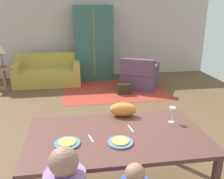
% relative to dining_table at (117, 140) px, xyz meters
% --- Properties ---
extents(ground_plane, '(7.15, 6.75, 0.02)m').
position_rel_dining_table_xyz_m(ground_plane, '(0.22, 1.88, -0.71)').
color(ground_plane, brown).
extents(back_wall, '(7.15, 0.10, 2.70)m').
position_rel_dining_table_xyz_m(back_wall, '(0.22, 5.30, 0.65)').
color(back_wall, beige).
rests_on(back_wall, ground_plane).
extents(dining_table, '(1.85, 1.08, 0.76)m').
position_rel_dining_table_xyz_m(dining_table, '(0.00, 0.00, 0.00)').
color(dining_table, brown).
rests_on(dining_table, ground_plane).
extents(plate_near_man, '(0.25, 0.25, 0.02)m').
position_rel_dining_table_xyz_m(plate_near_man, '(-0.51, -0.12, 0.07)').
color(plate_near_man, teal).
rests_on(plate_near_man, dining_table).
extents(pizza_near_man, '(0.17, 0.17, 0.01)m').
position_rel_dining_table_xyz_m(pizza_near_man, '(-0.51, -0.12, 0.09)').
color(pizza_near_man, gold).
rests_on(pizza_near_man, plate_near_man).
extents(plate_near_child, '(0.25, 0.25, 0.02)m').
position_rel_dining_table_xyz_m(plate_near_child, '(0.00, -0.18, 0.07)').
color(plate_near_child, slate).
rests_on(plate_near_child, dining_table).
extents(pizza_near_child, '(0.17, 0.17, 0.01)m').
position_rel_dining_table_xyz_m(pizza_near_child, '(0.00, -0.18, 0.09)').
color(pizza_near_child, gold).
rests_on(pizza_near_child, plate_near_child).
extents(wine_glass, '(0.07, 0.07, 0.19)m').
position_rel_dining_table_xyz_m(wine_glass, '(0.67, 0.18, 0.20)').
color(wine_glass, silver).
rests_on(wine_glass, dining_table).
extents(fork, '(0.05, 0.15, 0.01)m').
position_rel_dining_table_xyz_m(fork, '(-0.28, -0.05, 0.07)').
color(fork, silver).
rests_on(fork, dining_table).
extents(knife, '(0.04, 0.17, 0.01)m').
position_rel_dining_table_xyz_m(knife, '(0.17, 0.10, 0.07)').
color(knife, silver).
rests_on(knife, dining_table).
extents(cat, '(0.34, 0.21, 0.17)m').
position_rel_dining_table_xyz_m(cat, '(0.15, 0.44, 0.15)').
color(cat, orange).
rests_on(cat, dining_table).
extents(area_rug, '(2.60, 1.80, 0.01)m').
position_rel_dining_table_xyz_m(area_rug, '(0.58, 3.64, -0.69)').
color(area_rug, '#A73427').
rests_on(area_rug, ground_plane).
extents(couch, '(1.76, 0.86, 0.82)m').
position_rel_dining_table_xyz_m(couch, '(-1.15, 4.50, -0.39)').
color(couch, '#B59C42').
rests_on(couch, ground_plane).
extents(armchair, '(1.16, 1.17, 0.82)m').
position_rel_dining_table_xyz_m(armchair, '(1.28, 3.80, -0.38)').
color(armchair, '#563F58').
rests_on(armchair, ground_plane).
extents(armoire, '(1.10, 0.59, 2.10)m').
position_rel_dining_table_xyz_m(armoire, '(0.16, 4.91, 0.35)').
color(armoire, '#345C55').
rests_on(armoire, ground_plane).
extents(side_table, '(0.56, 0.56, 0.58)m').
position_rel_dining_table_xyz_m(side_table, '(-2.22, 4.24, -0.32)').
color(side_table, '#A0725B').
rests_on(side_table, ground_plane).
extents(table_lamp, '(0.26, 0.26, 0.54)m').
position_rel_dining_table_xyz_m(table_lamp, '(-2.22, 4.24, 0.31)').
color(table_lamp, '#47453C').
rests_on(table_lamp, side_table).
extents(handbag, '(0.32, 0.16, 0.26)m').
position_rel_dining_table_xyz_m(handbag, '(0.75, 3.34, -0.57)').
color(handbag, '#2D2815').
rests_on(handbag, ground_plane).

